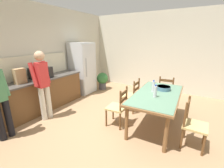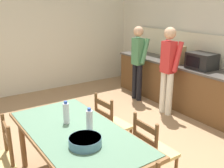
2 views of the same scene
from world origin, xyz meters
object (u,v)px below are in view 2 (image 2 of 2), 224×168
Objects in this scene: serving_bowl at (85,141)px; person_at_sink at (138,60)px; bottle_off_centre at (89,121)px; person_at_counter at (168,67)px; bottle_near_centre at (66,113)px; dining_table at (76,137)px; paper_bag at (179,55)px; chair_side_far_left at (111,126)px; chair_side_far_right at (153,153)px; microwave at (202,61)px.

person_at_sink is at bearing 132.68° from serving_bowl.
person_at_counter is at bearing 116.54° from bottle_off_centre.
bottle_near_centre is at bearing -161.12° from person_at_counter.
person_at_sink is at bearing 129.06° from dining_table.
chair_side_far_left is (0.86, -2.21, -0.64)m from paper_bag.
chair_side_far_right is (1.69, -2.18, -0.64)m from paper_bag.
serving_bowl is 0.20× the size of person_at_sink.
microwave is 0.31× the size of person_at_sink.
chair_side_far_right is (1.13, -2.19, -0.61)m from microwave.
dining_table is 2.07× the size of chair_side_far_left.
chair_side_far_right is (0.40, 0.77, -0.25)m from dining_table.
chair_side_far_right is 0.54× the size of person_at_counter.
serving_bowl is at bearing -37.03° from bottle_off_centre.
paper_bag is at bearing -72.85° from chair_side_far_left.
paper_bag is at bearing 109.79° from bottle_near_centre.
microwave is at bearing -33.03° from person_at_counter.
bottle_near_centre is 3.03m from person_at_sink.
paper_bag is 3.25m from dining_table.
microwave is 1.39× the size of paper_bag.
chair_side_far_left is at bearing 105.31° from bottle_near_centre.
serving_bowl is 1.18m from chair_side_far_left.
dining_table is 0.25m from bottle_off_centre.
paper_bag reaches higher than dining_table.
serving_bowl is 0.19× the size of person_at_counter.
bottle_near_centre is (0.50, -2.96, -0.16)m from microwave.
microwave reaches higher than chair_side_far_left.
person_at_counter is (-1.47, 1.67, 0.50)m from chair_side_far_right.
paper_bag is 0.58m from person_at_counter.
dining_table is (1.30, -2.95, -0.39)m from paper_bag.
microwave is 2.96m from bottle_off_centre.
paper_bag reaches higher than serving_bowl.
chair_side_far_left is at bearing 130.14° from bottle_off_centre.
person_at_counter reaches higher than bottle_off_centre.
dining_table is at bearing -140.94° from person_at_sink.
paper_bag is at bearing -179.22° from microwave.
serving_bowl reaches higher than dining_table.
microwave is 3.07m from dining_table.
paper_bag is 3.43m from serving_bowl.
chair_side_far_left is 1.88m from person_at_counter.
person_at_sink is (-2.00, 2.46, 0.22)m from dining_table.
chair_side_far_left is at bearing -68.73° from paper_bag.
bottle_off_centre is (0.09, 0.12, 0.21)m from dining_table.
microwave is at bearing 106.14° from bottle_off_centre.
dining_table is 6.99× the size of bottle_off_centre.
microwave is 1.85× the size of bottle_off_centre.
bottle_off_centre is 0.30× the size of chair_side_far_right.
bottle_near_centre is at bearing -178.39° from dining_table.
bottle_near_centre reaches higher than dining_table.
bottle_off_centre is 0.84× the size of serving_bowl.
chair_side_far_left is (0.29, -2.21, -0.61)m from microwave.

